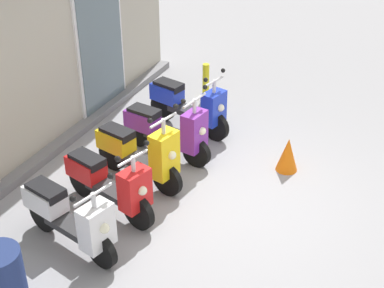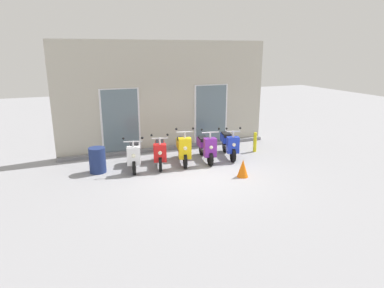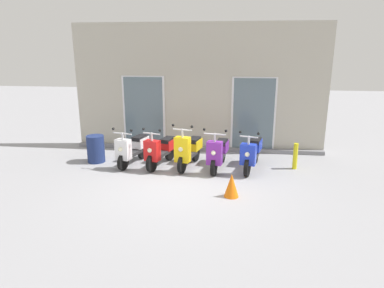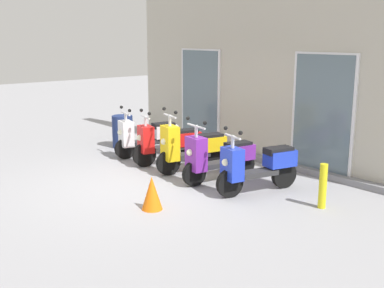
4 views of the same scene
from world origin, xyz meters
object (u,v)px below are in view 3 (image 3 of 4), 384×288
Objects in this scene: scooter_blue at (252,152)px; scooter_white at (133,148)px; curb_bollard at (295,156)px; scooter_purple at (218,152)px; traffic_cone at (232,185)px; scooter_yellow at (189,150)px; trash_bin at (96,149)px; scooter_red at (161,150)px.

scooter_white is at bearing 179.49° from scooter_blue.
scooter_white is 4.39m from curb_bollard.
traffic_cone is at bearing -77.98° from scooter_purple.
curb_bollard is (1.15, 0.19, -0.12)m from scooter_blue.
curb_bollard is at bearing 9.54° from scooter_blue.
scooter_yellow is 2.83m from curb_bollard.
trash_bin is at bearing -179.05° from curb_bollard.
scooter_white reaches higher than traffic_cone.
scooter_yellow is 0.96× the size of scooter_blue.
scooter_white is 3.24m from scooter_blue.
trash_bin is at bearing 176.69° from scooter_red.
curb_bollard is (3.58, 0.20, -0.11)m from scooter_red.
scooter_blue is at bearing 0.17° from scooter_red.
scooter_purple is at bearing -2.71° from trash_bin.
scooter_yellow reaches higher than scooter_white.
scooter_purple is (1.56, -0.05, 0.00)m from scooter_red.
scooter_white is 0.97× the size of scooter_yellow.
scooter_blue reaches higher than scooter_white.
scooter_red is 3.59m from curb_bollard.
scooter_red is 0.76m from scooter_yellow.
scooter_white is 0.80m from scooter_red.
scooter_yellow reaches higher than scooter_red.
scooter_red is at bearing -179.83° from scooter_blue.
scooter_white is 3.31m from traffic_cone.
scooter_yellow is 0.80m from scooter_purple.
scooter_yellow is 2.66m from trash_bin.
scooter_purple reaches higher than scooter_red.
traffic_cone is (2.73, -1.85, -0.20)m from scooter_white.
scooter_yellow is at bearing 123.27° from traffic_cone.
scooter_red reaches higher than scooter_blue.
traffic_cone is 4.29m from trash_bin.
scooter_blue is (1.67, 0.04, -0.03)m from scooter_yellow.
curb_bollard is at bearing 4.66° from scooter_yellow.
scooter_red is 1.00× the size of scooter_yellow.
scooter_blue reaches higher than traffic_cone.
scooter_purple is 2.19× the size of curb_bollard.
scooter_red reaches higher than traffic_cone.
scooter_red is 2.90× the size of traffic_cone.
curb_bollard is (2.03, 0.25, -0.11)m from scooter_purple.
scooter_white is 0.95× the size of scooter_purple.
trash_bin is (-4.33, 0.10, -0.09)m from scooter_blue.
scooter_red reaches higher than trash_bin.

